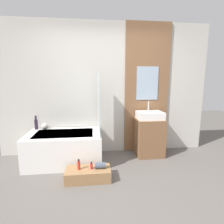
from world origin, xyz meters
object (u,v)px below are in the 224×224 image
Objects in this scene: bottle_soap_primary at (79,165)px; bottle_soap_secondary at (91,166)px; sink at (150,115)px; vase_tall_dark at (36,124)px; wooden_step_bench at (88,174)px; bathtub at (65,148)px; vase_round_light at (45,126)px.

bottle_soap_primary is 0.19m from bottle_soap_secondary.
sink is 1.84× the size of vase_tall_dark.
wooden_step_bench is at bearing 180.00° from bottle_soap_secondary.
vase_round_light reaches higher than bathtub.
sink is 1.65m from bottle_soap_primary.
vase_round_light is 1.34m from bottle_soap_secondary.
vase_tall_dark is 2.08× the size of vase_round_light.
bathtub is at bearing -28.95° from vase_tall_dark.
bottle_soap_secondary is (1.05, -0.95, -0.44)m from vase_tall_dark.
bottle_soap_secondary is (0.05, -0.00, 0.14)m from wooden_step_bench.
bathtub is 0.60m from vase_round_light.
sink is at bearing 30.54° from bottle_soap_primary.
bathtub is at bearing 114.84° from bottle_soap_primary.
bathtub is 8.16× the size of bottle_soap_primary.
bottle_soap_primary is at bearing -47.75° from vase_tall_dark.
sink is at bearing 34.43° from bottle_soap_secondary.
vase_round_light is at bearing 133.84° from bottle_soap_secondary.
wooden_step_bench is 1.60m from sink.
vase_tall_dark is at bearing 175.63° from sink.
wooden_step_bench is 4.22× the size of bottle_soap_primary.
bathtub reaches higher than wooden_step_bench.
vase_tall_dark is 1.48m from bottle_soap_secondary.
wooden_step_bench is 0.21m from bottle_soap_primary.
bottle_soap_primary reaches higher than bottle_soap_secondary.
bathtub is 12.03× the size of bottle_soap_secondary.
wooden_step_bench is at bearing -0.00° from bottle_soap_primary.
vase_round_light is at bearing 127.20° from bottle_soap_primary.
vase_tall_dark is 1.66× the size of bottle_soap_primary.
bottle_soap_secondary is at bearing -46.16° from vase_round_light.
vase_round_light is 1.21m from bottle_soap_primary.
bathtub is 1.94× the size of wooden_step_bench.
vase_round_light is 0.80× the size of bottle_soap_primary.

